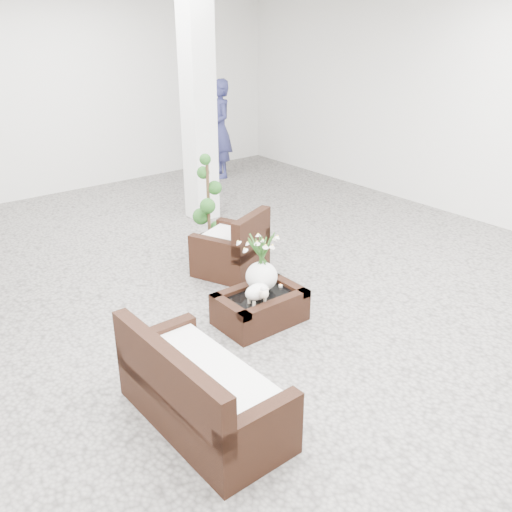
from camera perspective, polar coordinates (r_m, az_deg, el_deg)
ground at (r=6.39m, az=-0.56°, el=-4.81°), size 11.00×11.00×0.00m
column at (r=8.70m, az=-5.88°, el=14.99°), size 0.40×0.40×3.50m
coffee_table at (r=5.96m, az=0.41°, el=-5.38°), size 0.90×0.60×0.31m
sheep_figurine at (r=5.70m, az=0.11°, el=-3.83°), size 0.28×0.23×0.21m
planter_narcissus at (r=5.84m, az=0.58°, el=0.07°), size 0.44×0.44×0.80m
tealight at (r=6.06m, az=2.51°, el=-3.03°), size 0.04×0.04×0.03m
armchair at (r=6.99m, az=-2.66°, el=1.47°), size 0.99×0.98×0.82m
loveseat at (r=4.51m, az=-5.38°, el=-12.40°), size 0.75×1.53×0.81m
topiary at (r=7.58m, az=-4.86°, el=5.30°), size 0.36×0.36×1.34m
shopper at (r=11.15m, az=-3.71°, el=12.76°), size 0.62×0.78×1.88m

